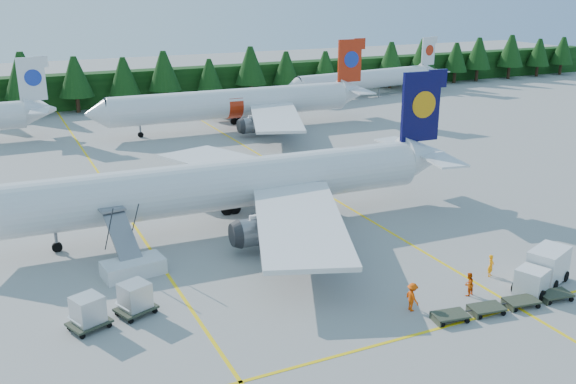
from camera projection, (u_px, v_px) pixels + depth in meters
name	position (u px, v px, depth m)	size (l,w,h in m)	color
ground	(392.00, 288.00, 45.96)	(320.00, 320.00, 0.00)	gray
taxi_stripe_a	(135.00, 227.00, 57.47)	(0.25, 120.00, 0.01)	yellow
taxi_stripe_b	(331.00, 197.00, 65.59)	(0.25, 120.00, 0.01)	yellow
taxi_stripe_cross	(446.00, 327.00, 40.80)	(80.00, 0.25, 0.01)	yellow
treeline_hedge	(135.00, 87.00, 115.54)	(220.00, 4.00, 6.00)	black
airliner_navy	(215.00, 187.00, 56.05)	(44.12, 36.27, 12.82)	silver
airliner_red	(228.00, 104.00, 95.00)	(43.04, 35.41, 12.51)	silver
airliner_far_right	(360.00, 80.00, 122.52)	(36.02, 8.12, 10.51)	silver
airstairs	(132.00, 262.00, 48.09)	(4.74, 6.44, 4.05)	silver
service_truck	(542.00, 270.00, 45.86)	(5.70, 3.79, 2.59)	white
dolly_train	(504.00, 304.00, 42.82)	(10.87, 2.46, 0.13)	#373D2C
uld_pair	(112.00, 304.00, 41.05)	(6.04, 3.24, 1.87)	#373D2C
crew_a	(491.00, 266.00, 47.61)	(0.62, 0.41, 1.70)	orange
crew_b	(469.00, 284.00, 44.66)	(0.83, 0.64, 1.70)	#DE4904
crew_c	(412.00, 297.00, 42.55)	(0.82, 0.55, 1.97)	#E74604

